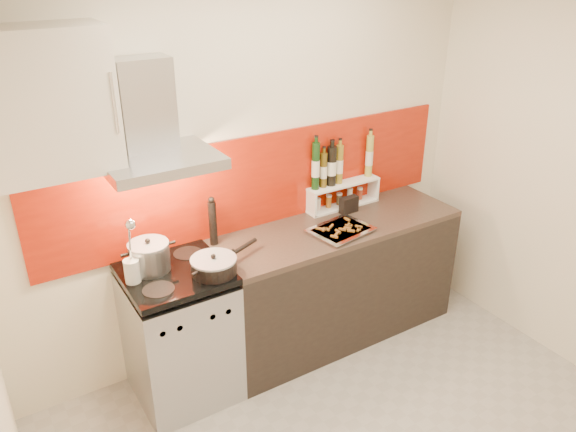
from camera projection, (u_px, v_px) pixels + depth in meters
back_wall at (252, 171)px, 3.70m from camera, size 3.40×0.02×2.60m
backsplash at (260, 181)px, 3.75m from camera, size 3.00×0.02×0.64m
range_stove at (181, 335)px, 3.51m from camera, size 0.60×0.60×0.91m
counter at (335, 280)px, 4.08m from camera, size 1.80×0.60×0.90m
range_hood at (151, 128)px, 3.06m from camera, size 0.62×0.50×0.61m
upper_cabinet at (37, 104)px, 2.70m from camera, size 0.70×0.35×0.72m
stock_pot at (149, 256)px, 3.28m from camera, size 0.24×0.24×0.21m
saute_pan at (215, 265)px, 3.27m from camera, size 0.50×0.30×0.13m
utensil_jar at (132, 264)px, 3.14m from camera, size 0.09×0.13×0.43m
pepper_mill at (213, 221)px, 3.56m from camera, size 0.05×0.05×0.33m
step_shelf at (339, 179)px, 4.06m from camera, size 0.59×0.16×0.53m
caddy_box at (349, 205)px, 4.04m from camera, size 0.14×0.06×0.12m
baking_tray at (341, 230)px, 3.77m from camera, size 0.44×0.37×0.03m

